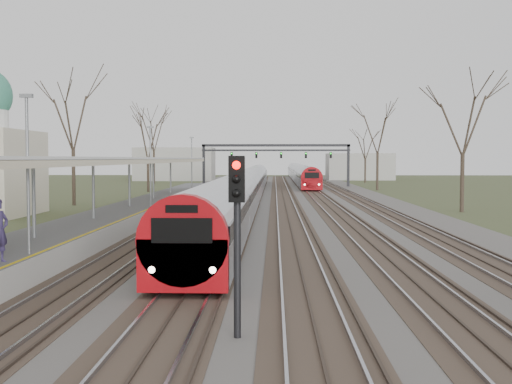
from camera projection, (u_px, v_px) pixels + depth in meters
track_bed at (277, 200)px, 61.03m from camera, size 24.00×160.00×0.22m
platform at (141, 210)px, 43.80m from camera, size 3.50×69.00×1.00m
canopy at (125, 160)px, 39.12m from camera, size 4.10×50.00×3.11m
signal_gantry at (276, 152)px, 90.71m from camera, size 21.00×0.59×6.08m
tree_west_far at (73, 111)px, 54.12m from camera, size 5.50×5.50×11.33m
tree_east_far at (463, 114)px, 47.28m from camera, size 5.00×5.00×10.30m
train_near at (248, 185)px, 62.58m from camera, size 2.62×90.21×3.05m
train_far at (300, 173)px, 113.22m from camera, size 2.62×75.21×3.05m
signal_post at (237, 219)px, 13.90m from camera, size 0.35×0.45×4.10m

